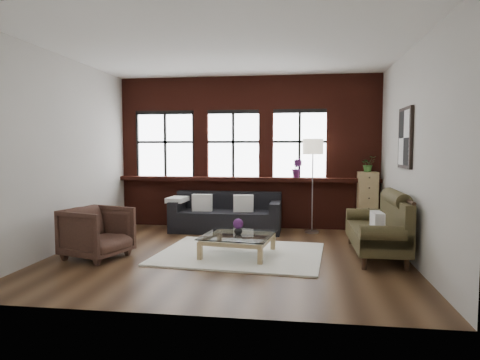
# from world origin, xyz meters

# --- Properties ---
(floor) EXTENTS (5.50, 5.50, 0.00)m
(floor) POSITION_xyz_m (0.00, 0.00, 0.00)
(floor) COLOR #392415
(floor) RESTS_ON ground
(ceiling) EXTENTS (5.50, 5.50, 0.00)m
(ceiling) POSITION_xyz_m (0.00, 0.00, 3.20)
(ceiling) COLOR white
(ceiling) RESTS_ON ground
(wall_back) EXTENTS (5.50, 0.00, 5.50)m
(wall_back) POSITION_xyz_m (0.00, 2.50, 1.60)
(wall_back) COLOR beige
(wall_back) RESTS_ON ground
(wall_front) EXTENTS (5.50, 0.00, 5.50)m
(wall_front) POSITION_xyz_m (0.00, -2.50, 1.60)
(wall_front) COLOR beige
(wall_front) RESTS_ON ground
(wall_left) EXTENTS (0.00, 5.00, 5.00)m
(wall_left) POSITION_xyz_m (-2.75, 0.00, 1.60)
(wall_left) COLOR beige
(wall_left) RESTS_ON ground
(wall_right) EXTENTS (0.00, 5.00, 5.00)m
(wall_right) POSITION_xyz_m (2.75, 0.00, 1.60)
(wall_right) COLOR beige
(wall_right) RESTS_ON ground
(brick_backwall) EXTENTS (5.50, 0.12, 3.20)m
(brick_backwall) POSITION_xyz_m (0.00, 2.44, 1.60)
(brick_backwall) COLOR #491911
(brick_backwall) RESTS_ON floor
(sill_ledge) EXTENTS (5.50, 0.30, 0.08)m
(sill_ledge) POSITION_xyz_m (0.00, 2.35, 1.04)
(sill_ledge) COLOR #491911
(sill_ledge) RESTS_ON brick_backwall
(window_left) EXTENTS (1.38, 0.10, 1.50)m
(window_left) POSITION_xyz_m (-1.80, 2.45, 1.75)
(window_left) COLOR black
(window_left) RESTS_ON brick_backwall
(window_mid) EXTENTS (1.38, 0.10, 1.50)m
(window_mid) POSITION_xyz_m (-0.30, 2.45, 1.75)
(window_mid) COLOR black
(window_mid) RESTS_ON brick_backwall
(window_right) EXTENTS (1.38, 0.10, 1.50)m
(window_right) POSITION_xyz_m (1.10, 2.45, 1.75)
(window_right) COLOR black
(window_right) RESTS_ON brick_backwall
(wall_poster) EXTENTS (0.05, 0.74, 0.94)m
(wall_poster) POSITION_xyz_m (2.72, 0.30, 1.85)
(wall_poster) COLOR black
(wall_poster) RESTS_ON wall_right
(shag_rug) EXTENTS (2.72, 2.22, 0.03)m
(shag_rug) POSITION_xyz_m (0.18, 0.04, 0.01)
(shag_rug) COLOR white
(shag_rug) RESTS_ON floor
(dark_sofa) EXTENTS (2.21, 0.89, 0.80)m
(dark_sofa) POSITION_xyz_m (-0.37, 1.90, 0.40)
(dark_sofa) COLOR black
(dark_sofa) RESTS_ON floor
(pillow_a) EXTENTS (0.40, 0.15, 0.34)m
(pillow_a) POSITION_xyz_m (-0.84, 1.80, 0.59)
(pillow_a) COLOR silver
(pillow_a) RESTS_ON dark_sofa
(pillow_b) EXTENTS (0.42, 0.20, 0.34)m
(pillow_b) POSITION_xyz_m (0.00, 1.80, 0.59)
(pillow_b) COLOR silver
(pillow_b) RESTS_ON dark_sofa
(vintage_settee) EXTENTS (0.83, 1.88, 1.00)m
(vintage_settee) POSITION_xyz_m (2.30, 0.26, 0.50)
(vintage_settee) COLOR #3B331B
(vintage_settee) RESTS_ON floor
(pillow_settee) EXTENTS (0.16, 0.39, 0.34)m
(pillow_settee) POSITION_xyz_m (2.22, -0.32, 0.61)
(pillow_settee) COLOR silver
(pillow_settee) RESTS_ON vintage_settee
(armchair) EXTENTS (1.08, 1.07, 0.79)m
(armchair) POSITION_xyz_m (-1.97, -0.48, 0.39)
(armchair) COLOR #3F281F
(armchair) RESTS_ON floor
(coffee_table) EXTENTS (1.18, 1.18, 0.35)m
(coffee_table) POSITION_xyz_m (0.16, -0.05, 0.17)
(coffee_table) COLOR tan
(coffee_table) RESTS_ON shag_rug
(vase) EXTENTS (0.15, 0.15, 0.14)m
(vase) POSITION_xyz_m (0.16, -0.05, 0.41)
(vase) COLOR #B2B2B2
(vase) RESTS_ON coffee_table
(flowers) EXTENTS (0.16, 0.16, 0.16)m
(flowers) POSITION_xyz_m (0.16, -0.05, 0.51)
(flowers) COLOR #582265
(flowers) RESTS_ON vase
(drawer_chest) EXTENTS (0.38, 0.38, 1.22)m
(drawer_chest) POSITION_xyz_m (2.46, 2.19, 0.61)
(drawer_chest) COLOR tan
(drawer_chest) RESTS_ON floor
(potted_plant_top) EXTENTS (0.36, 0.34, 0.32)m
(potted_plant_top) POSITION_xyz_m (2.46, 2.19, 1.38)
(potted_plant_top) COLOR #2D5923
(potted_plant_top) RESTS_ON drawer_chest
(floor_lamp) EXTENTS (0.40, 0.40, 2.02)m
(floor_lamp) POSITION_xyz_m (1.36, 1.98, 1.01)
(floor_lamp) COLOR #A5A5A8
(floor_lamp) RESTS_ON floor
(sill_plant) EXTENTS (0.27, 0.24, 0.39)m
(sill_plant) POSITION_xyz_m (1.05, 2.32, 1.28)
(sill_plant) COLOR #582265
(sill_plant) RESTS_ON sill_ledge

